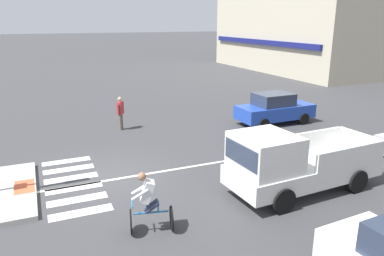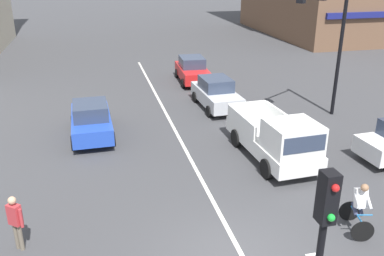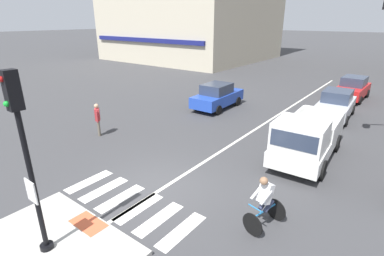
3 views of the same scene
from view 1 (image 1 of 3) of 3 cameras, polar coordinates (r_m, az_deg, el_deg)
ground_plane at (r=13.40m, az=-12.81°, el=-7.43°), size 300.00×300.00×0.00m
tactile_pad_front at (r=13.20m, az=-24.51°, el=-8.23°), size 1.10×0.60×0.01m
crosswalk_stripe_a at (r=15.29m, az=-18.85°, el=-4.88°), size 0.44×1.80×0.01m
crosswalk_stripe_b at (r=14.48m, az=-18.53°, el=-6.05°), size 0.44×1.80×0.01m
crosswalk_stripe_c at (r=13.67m, az=-18.17°, el=-7.36°), size 0.44×1.80×0.01m
crosswalk_stripe_d at (r=12.87m, az=-17.76°, el=-8.84°), size 0.44×1.80×0.01m
crosswalk_stripe_e at (r=12.09m, az=-17.30°, el=-10.51°), size 0.44×1.80×0.01m
crosswalk_stripe_f at (r=11.31m, az=-16.76°, el=-12.41°), size 0.44×1.80×0.01m
lane_centre_line at (r=17.72m, az=20.96°, el=-2.19°), size 0.14×28.00×0.01m
car_blue_westbound_far at (r=19.99m, az=12.63°, el=2.96°), size 1.92×4.14×1.64m
pickup_truck_white_eastbound_mid at (r=12.05m, az=15.33°, el=-5.35°), size 2.25×5.19×2.08m
cyclist at (r=9.64m, az=-6.78°, el=-11.21°), size 0.89×1.21×1.68m
pedestrian_at_curb_left at (r=18.69m, az=-11.00°, el=2.67°), size 0.44×0.40×1.67m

